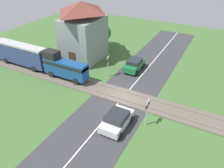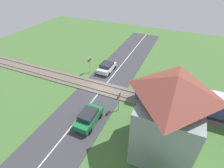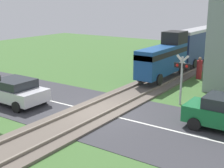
{
  "view_description": "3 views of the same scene",
  "coord_description": "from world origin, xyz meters",
  "px_view_note": "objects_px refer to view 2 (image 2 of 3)",
  "views": [
    {
      "loc": [
        -17.81,
        -8.01,
        13.79
      ],
      "look_at": [
        0.0,
        1.46,
        1.2
      ],
      "focal_mm": 35.0,
      "sensor_mm": 36.0,
      "label": 1
    },
    {
      "loc": [
        17.37,
        9.11,
        14.62
      ],
      "look_at": [
        0.0,
        1.46,
        1.2
      ],
      "focal_mm": 28.0,
      "sensor_mm": 36.0,
      "label": 2
    },
    {
      "loc": [
        9.29,
        -12.11,
        5.59
      ],
      "look_at": [
        0.0,
        1.46,
        1.2
      ],
      "focal_mm": 50.0,
      "sensor_mm": 36.0,
      "label": 3
    }
  ],
  "objects_px": {
    "car_far_side": "(89,117)",
    "pedestrian_by_station": "(177,115)",
    "car_near_crossing": "(107,67)",
    "station_building": "(168,118)",
    "crossing_signal_east_approach": "(119,98)",
    "crossing_signal_west_approach": "(90,62)"
  },
  "relations": [
    {
      "from": "crossing_signal_west_approach",
      "to": "pedestrian_by_station",
      "type": "relative_size",
      "value": 1.74
    },
    {
      "from": "car_near_crossing",
      "to": "car_far_side",
      "type": "relative_size",
      "value": 0.97
    },
    {
      "from": "car_far_side",
      "to": "crossing_signal_west_approach",
      "type": "height_order",
      "value": "crossing_signal_west_approach"
    },
    {
      "from": "car_near_crossing",
      "to": "station_building",
      "type": "height_order",
      "value": "station_building"
    },
    {
      "from": "car_far_side",
      "to": "pedestrian_by_station",
      "type": "distance_m",
      "value": 9.67
    },
    {
      "from": "crossing_signal_west_approach",
      "to": "crossing_signal_east_approach",
      "type": "xyz_separation_m",
      "value": [
        6.18,
        7.35,
        0.0
      ]
    },
    {
      "from": "station_building",
      "to": "pedestrian_by_station",
      "type": "bearing_deg",
      "value": 168.48
    },
    {
      "from": "car_near_crossing",
      "to": "crossing_signal_east_approach",
      "type": "distance_m",
      "value": 9.23
    },
    {
      "from": "car_near_crossing",
      "to": "pedestrian_by_station",
      "type": "xyz_separation_m",
      "value": [
        6.43,
        11.53,
        -0.02
      ]
    },
    {
      "from": "pedestrian_by_station",
      "to": "car_near_crossing",
      "type": "bearing_deg",
      "value": -119.14
    },
    {
      "from": "car_far_side",
      "to": "crossing_signal_west_approach",
      "type": "relative_size",
      "value": 1.33
    },
    {
      "from": "car_near_crossing",
      "to": "crossing_signal_west_approach",
      "type": "relative_size",
      "value": 1.3
    },
    {
      "from": "crossing_signal_east_approach",
      "to": "pedestrian_by_station",
      "type": "relative_size",
      "value": 1.74
    },
    {
      "from": "car_near_crossing",
      "to": "pedestrian_by_station",
      "type": "distance_m",
      "value": 13.2
    },
    {
      "from": "car_near_crossing",
      "to": "crossing_signal_west_approach",
      "type": "xyz_separation_m",
      "value": [
        1.43,
        -2.23,
        1.05
      ]
    },
    {
      "from": "car_far_side",
      "to": "pedestrian_by_station",
      "type": "bearing_deg",
      "value": 116.54
    },
    {
      "from": "crossing_signal_west_approach",
      "to": "crossing_signal_east_approach",
      "type": "bearing_deg",
      "value": 49.95
    },
    {
      "from": "crossing_signal_east_approach",
      "to": "station_building",
      "type": "relative_size",
      "value": 0.35
    },
    {
      "from": "crossing_signal_west_approach",
      "to": "crossing_signal_east_approach",
      "type": "distance_m",
      "value": 9.6
    },
    {
      "from": "crossing_signal_west_approach",
      "to": "station_building",
      "type": "bearing_deg",
      "value": 54.53
    },
    {
      "from": "car_far_side",
      "to": "crossing_signal_east_approach",
      "type": "height_order",
      "value": "crossing_signal_east_approach"
    },
    {
      "from": "car_near_crossing",
      "to": "station_building",
      "type": "relative_size",
      "value": 0.45
    }
  ]
}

